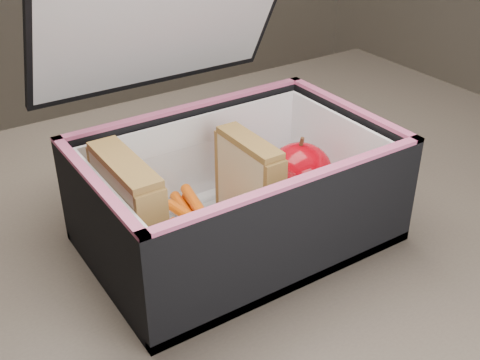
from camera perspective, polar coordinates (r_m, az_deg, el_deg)
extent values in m
cube|color=brown|center=(0.66, -3.85, -6.95)|extent=(1.20, 0.80, 0.03)
cube|color=#382D26|center=(1.37, 9.37, -4.39)|extent=(0.05, 0.05, 0.72)
cube|color=black|center=(0.68, -7.34, 14.74)|extent=(0.30, 0.10, 0.17)
cube|color=beige|center=(0.56, -11.25, -3.73)|extent=(0.01, 0.10, 0.11)
cube|color=#B45160|center=(0.57, -10.40, -3.83)|extent=(0.01, 0.10, 0.10)
cube|color=beige|center=(0.57, -9.65, -3.21)|extent=(0.01, 0.10, 0.11)
cube|color=olive|center=(0.54, -10.99, 1.52)|extent=(0.03, 0.10, 0.01)
cube|color=beige|center=(0.62, 0.29, -0.57)|extent=(0.01, 0.09, 0.09)
cube|color=#B45160|center=(0.63, 0.85, -0.67)|extent=(0.01, 0.08, 0.09)
cube|color=beige|center=(0.63, 1.42, -0.19)|extent=(0.01, 0.09, 0.09)
cube|color=olive|center=(0.60, 0.89, 3.59)|extent=(0.02, 0.09, 0.01)
cylinder|color=#E15C00|center=(0.61, -3.84, -5.76)|extent=(0.03, 0.09, 0.01)
cylinder|color=#E15C00|center=(0.62, -3.70, -3.54)|extent=(0.03, 0.09, 0.01)
cylinder|color=#E15C00|center=(0.62, -3.88, -2.83)|extent=(0.03, 0.09, 0.01)
cylinder|color=#E15C00|center=(0.60, -2.01, -6.45)|extent=(0.02, 0.09, 0.01)
cylinder|color=#E15C00|center=(0.63, -4.77, -3.47)|extent=(0.02, 0.09, 0.01)
cylinder|color=#E15C00|center=(0.60, -4.01, -4.01)|extent=(0.03, 0.09, 0.01)
cube|color=white|center=(0.69, 5.34, -1.78)|extent=(0.08, 0.08, 0.01)
ellipsoid|color=#910009|center=(0.67, 5.70, 0.72)|extent=(0.07, 0.07, 0.07)
cylinder|color=#4E301B|center=(0.65, 5.87, 3.58)|extent=(0.00, 0.01, 0.01)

